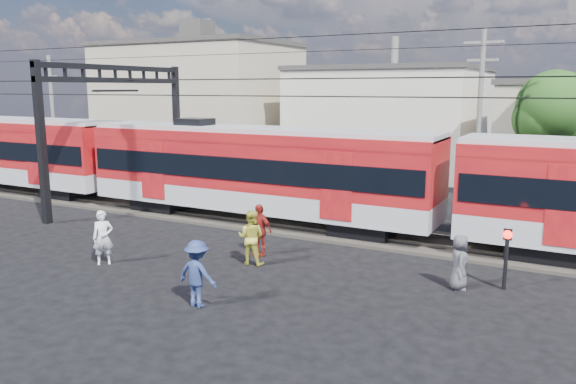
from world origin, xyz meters
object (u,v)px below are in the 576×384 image
(crossing_signal, at_px, (507,248))
(pedestrian_c, at_px, (197,274))
(pedestrian_a, at_px, (103,237))
(commuter_train, at_px, (259,168))

(crossing_signal, bearing_deg, pedestrian_c, -143.63)
(pedestrian_a, distance_m, pedestrian_c, 5.29)
(crossing_signal, bearing_deg, commuter_train, 160.36)
(pedestrian_a, distance_m, crossing_signal, 12.78)
(pedestrian_a, xyz_separation_m, crossing_signal, (12.22, 3.75, 0.36))
(pedestrian_a, bearing_deg, pedestrian_c, -62.09)
(commuter_train, height_order, pedestrian_a, commuter_train)
(commuter_train, bearing_deg, pedestrian_a, -101.71)
(pedestrian_a, relative_size, crossing_signal, 1.00)
(commuter_train, xyz_separation_m, pedestrian_c, (3.50, -9.07, -1.48))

